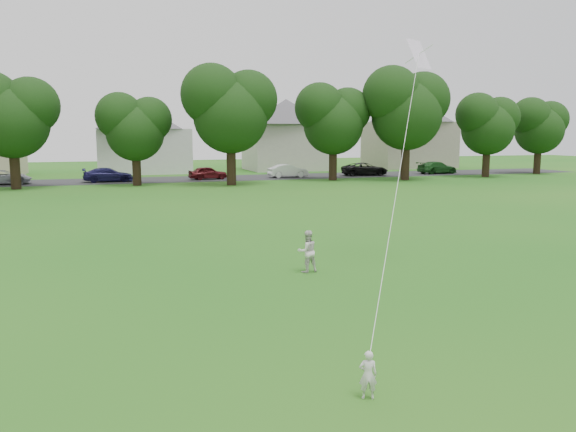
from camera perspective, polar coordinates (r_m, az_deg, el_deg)
name	(u,v)px	position (r m, az deg, el deg)	size (l,w,h in m)	color
ground	(315,343)	(11.59, 2.77, -12.74)	(160.00, 160.00, 0.00)	#185E15
street	(152,180)	(52.42, -13.67, 3.58)	(90.00, 7.00, 0.01)	#2D2D30
toddler	(368,375)	(9.30, 8.13, -15.67)	(0.29, 0.19, 0.80)	silver
older_boy	(307,251)	(17.01, 1.97, -3.61)	(0.63, 0.49, 1.29)	silver
kite	(402,160)	(13.28, 11.47, 5.62)	(3.27, 4.40, 11.33)	white
tree_row	(171,107)	(46.11, -11.79, 10.83)	(80.05, 9.36, 11.48)	black
parked_cars	(192,173)	(51.76, -9.71, 4.33)	(63.15, 2.46, 1.28)	black
house_row	(161,127)	(62.38, -12.77, 8.77)	(77.81, 13.85, 10.16)	beige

